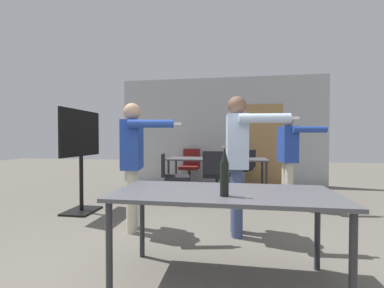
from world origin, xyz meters
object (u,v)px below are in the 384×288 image
Objects in this scene: office_chair_side_rolled at (244,170)px; beer_bottle at (224,173)px; person_center_tall at (238,151)px; tv_screen at (81,150)px; person_far_watching at (133,153)px; office_chair_mid_tucked at (216,178)px; office_chair_near_pushed at (190,168)px; person_left_plaid at (288,151)px; office_chair_far_left at (173,179)px.

beer_bottle is at bearing -160.71° from office_chair_side_rolled.
beer_bottle is at bearing -9.30° from person_center_tall.
tv_screen is 1.32m from person_far_watching.
beer_bottle is at bearing -79.75° from office_chair_mid_tucked.
tv_screen is 1.00× the size of person_far_watching.
tv_screen reaches higher than office_chair_near_pushed.
person_far_watching is at bearing -62.63° from person_left_plaid.
person_far_watching is 1.67m from office_chair_far_left.
office_chair_near_pushed is (0.19, 3.30, -0.57)m from person_far_watching.
person_center_tall reaches higher than office_chair_near_pushed.
person_left_plaid is 1.78× the size of office_chair_far_left.
person_center_tall is 1.88× the size of office_chair_far_left.
person_center_tall is 2.00m from office_chair_far_left.
person_far_watching is 2.67m from person_left_plaid.
office_chair_side_rolled is at bearing -47.61° from tv_screen.
office_chair_near_pushed is (1.33, 2.64, -0.58)m from tv_screen.
person_center_tall is at bearing -103.35° from tv_screen.
beer_bottle is at bearing 106.02° from office_chair_near_pushed.
person_center_tall is at bearing 84.45° from beer_bottle.
office_chair_far_left is 3.01m from beer_bottle.
person_center_tall reaches higher than tv_screen.
office_chair_side_rolled is at bearing 74.26° from office_chair_mid_tucked.
person_center_tall is at bearing 112.74° from office_chair_near_pushed.
tv_screen is 1.80× the size of office_chair_near_pushed.
office_chair_side_rolled is (1.52, 3.09, -0.57)m from person_far_watching.
office_chair_side_rolled is (0.20, 3.03, -0.60)m from person_center_tall.
office_chair_far_left is 2.42× the size of beer_bottle.
person_left_plaid reaches higher than office_chair_far_left.
person_left_plaid reaches higher than office_chair_mid_tucked.
office_chair_near_pushed is 2.44× the size of beer_bottle.
tv_screen is at bearing -82.66° from person_left_plaid.
person_left_plaid is at bearing -75.90° from tv_screen.
office_chair_mid_tucked is at bearing 118.48° from office_chair_near_pushed.
office_chair_far_left is 0.98× the size of office_chair_side_rolled.
person_far_watching is 1.32m from person_center_tall.
office_chair_mid_tucked is (-1.25, 0.15, -0.51)m from person_left_plaid.
tv_screen is 1.82× the size of office_chair_far_left.
person_far_watching is 0.96× the size of person_center_tall.
office_chair_near_pushed is at bearing 166.18° from person_far_watching.
office_chair_mid_tucked is 1.83m from office_chair_near_pushed.
person_far_watching is (1.15, -0.65, -0.01)m from tv_screen.
office_chair_mid_tucked is (-0.56, -1.45, 0.03)m from office_chair_side_rolled.
person_left_plaid is 1.68× the size of office_chair_mid_tucked.
office_chair_near_pushed is (0.03, 1.73, 0.01)m from office_chair_far_left.
office_chair_far_left is at bearing -54.96° from tv_screen.
person_far_watching is 1.02× the size of person_left_plaid.
office_chair_mid_tucked reaches higher than office_chair_near_pushed.
person_center_tall is at bearing -38.55° from person_left_plaid.
tv_screen is 3.67m from office_chair_side_rolled.
office_chair_far_left is at bearing 110.67° from beer_bottle.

